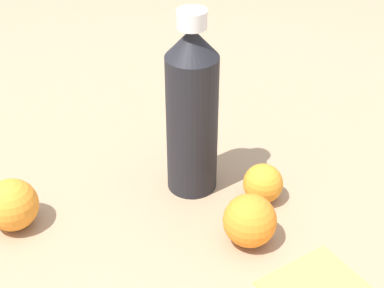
{
  "coord_description": "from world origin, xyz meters",
  "views": [
    {
      "loc": [
        0.48,
        0.54,
        0.6
      ],
      "look_at": [
        -0.03,
        -0.02,
        0.08
      ],
      "focal_mm": 54.95,
      "sensor_mm": 36.0,
      "label": 1
    }
  ],
  "objects_px": {
    "water_bottle": "(192,111)",
    "orange_2": "(249,221)",
    "orange_1": "(12,205)",
    "orange_0": "(263,183)"
  },
  "relations": [
    {
      "from": "water_bottle",
      "to": "orange_2",
      "type": "height_order",
      "value": "water_bottle"
    },
    {
      "from": "orange_1",
      "to": "orange_2",
      "type": "relative_size",
      "value": 1.01
    },
    {
      "from": "water_bottle",
      "to": "orange_2",
      "type": "xyz_separation_m",
      "value": [
        0.03,
        0.15,
        -0.1
      ]
    },
    {
      "from": "water_bottle",
      "to": "orange_1",
      "type": "bearing_deg",
      "value": 112.51
    },
    {
      "from": "orange_0",
      "to": "orange_2",
      "type": "relative_size",
      "value": 0.81
    },
    {
      "from": "water_bottle",
      "to": "orange_1",
      "type": "distance_m",
      "value": 0.3
    },
    {
      "from": "water_bottle",
      "to": "orange_1",
      "type": "height_order",
      "value": "water_bottle"
    },
    {
      "from": "orange_1",
      "to": "orange_2",
      "type": "height_order",
      "value": "same"
    },
    {
      "from": "orange_0",
      "to": "orange_2",
      "type": "xyz_separation_m",
      "value": [
        0.09,
        0.05,
        0.01
      ]
    },
    {
      "from": "orange_0",
      "to": "orange_1",
      "type": "distance_m",
      "value": 0.38
    }
  ]
}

